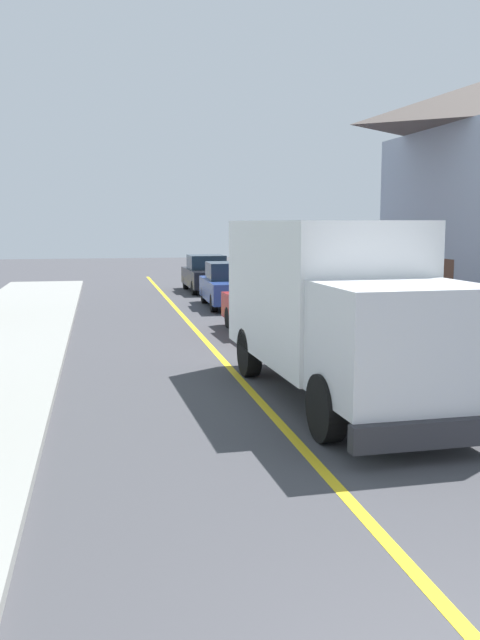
% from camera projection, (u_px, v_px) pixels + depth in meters
% --- Properties ---
extents(centre_line_yellow, '(0.16, 56.00, 0.01)m').
position_uv_depth(centre_line_yellow, '(244.00, 383.00, 13.96)').
color(centre_line_yellow, gold).
rests_on(centre_line_yellow, ground).
extents(box_truck, '(2.67, 7.27, 3.20)m').
position_uv_depth(box_truck, '(332.00, 300.00, 12.75)').
color(box_truck, white).
rests_on(box_truck, ground).
extents(parked_car_near, '(1.97, 4.47, 1.67)m').
position_uv_depth(parked_car_near, '(268.00, 306.00, 20.04)').
color(parked_car_near, maroon).
rests_on(parked_car_near, ground).
extents(parked_car_mid, '(1.93, 4.45, 1.67)m').
position_uv_depth(parked_car_mid, '(229.00, 286.00, 26.47)').
color(parked_car_mid, '#2D4793').
rests_on(parked_car_mid, ground).
extents(parked_car_far, '(1.85, 4.42, 1.67)m').
position_uv_depth(parked_car_far, '(207.00, 274.00, 32.32)').
color(parked_car_far, black).
rests_on(parked_car_far, ground).
extents(parked_van_across, '(1.95, 4.46, 1.67)m').
position_uv_depth(parked_van_across, '(449.00, 325.00, 16.39)').
color(parked_van_across, '#B7B7BC').
rests_on(parked_van_across, ground).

